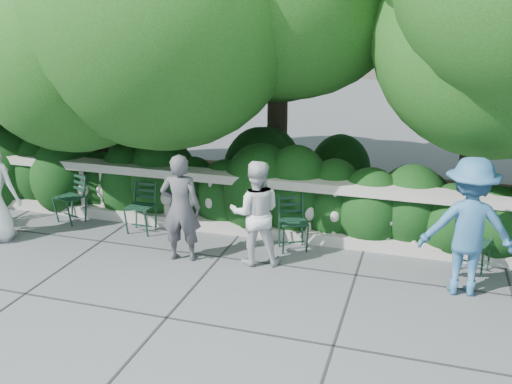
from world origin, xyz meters
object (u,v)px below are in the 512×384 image
(chair_d, at_px, (295,253))
(person_older_blue, at_px, (468,227))
(chair_c, at_px, (138,235))
(person_casual_man, at_px, (256,213))
(person_woman_grey, at_px, (181,208))
(chair_f, at_px, (467,274))
(chair_b, at_px, (65,224))

(chair_d, height_order, person_older_blue, person_older_blue)
(chair_c, xyz_separation_m, person_older_blue, (4.93, -0.46, 0.90))
(person_casual_man, relative_size, person_older_blue, 0.85)
(person_woman_grey, relative_size, person_older_blue, 0.88)
(chair_f, xyz_separation_m, person_casual_man, (-2.92, -0.51, 0.76))
(chair_f, xyz_separation_m, person_older_blue, (-0.11, -0.57, 0.90))
(chair_f, bearing_deg, person_casual_man, -150.21)
(chair_b, relative_size, person_woman_grey, 0.53)
(chair_b, bearing_deg, chair_d, 17.69)
(chair_b, height_order, person_older_blue, person_older_blue)
(chair_b, bearing_deg, chair_f, 18.09)
(chair_c, relative_size, chair_d, 1.00)
(chair_b, xyz_separation_m, person_casual_man, (3.54, -0.47, 0.76))
(person_casual_man, xyz_separation_m, person_older_blue, (2.80, -0.05, 0.14))
(chair_d, relative_size, person_older_blue, 0.47)
(chair_d, distance_m, person_casual_man, 1.01)
(chair_c, height_order, person_casual_man, person_casual_man)
(chair_b, height_order, chair_c, same)
(chair_f, xyz_separation_m, person_woman_grey, (-3.98, -0.71, 0.79))
(person_woman_grey, bearing_deg, chair_d, -167.30)
(chair_d, height_order, person_woman_grey, person_woman_grey)
(person_woman_grey, xyz_separation_m, person_casual_man, (1.06, 0.20, -0.03))
(chair_d, distance_m, person_woman_grey, 1.84)
(chair_b, relative_size, chair_c, 1.00)
(chair_d, height_order, chair_f, same)
(person_woman_grey, bearing_deg, chair_b, -26.18)
(chair_d, relative_size, chair_f, 1.00)
(person_casual_man, distance_m, person_older_blue, 2.81)
(person_casual_man, bearing_deg, chair_d, -151.92)
(chair_c, bearing_deg, person_older_blue, -4.93)
(person_woman_grey, distance_m, person_casual_man, 1.08)
(chair_f, relative_size, person_woman_grey, 0.53)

